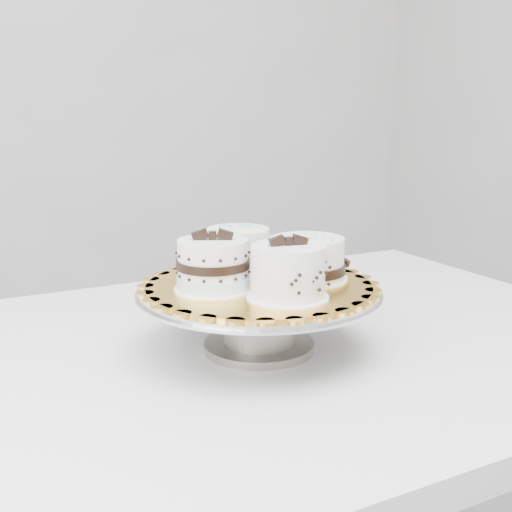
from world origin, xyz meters
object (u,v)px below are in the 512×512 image
table (247,388)px  cake_banded (213,267)px  cake_ribbon (308,260)px  cake_swirl (288,273)px  cake_stand (259,307)px  cake_board (259,285)px  cake_dots (238,251)px

table → cake_banded: (-0.07, -0.03, 0.21)m
table → cake_banded: cake_banded is taller
cake_ribbon → cake_swirl: bearing=-151.5°
cake_swirl → cake_banded: 0.11m
cake_stand → cake_swirl: bearing=-89.6°
cake_board → cake_dots: 0.08m
table → cake_dots: bearing=85.7°
cake_banded → cake_dots: size_ratio=1.12×
cake_board → cake_swirl: cake_swirl is taller
cake_swirl → cake_ribbon: (0.08, 0.07, -0.01)m
cake_board → cake_banded: (-0.07, 0.00, 0.04)m
cake_swirl → cake_ribbon: bearing=55.4°
cake_stand → cake_board: 0.03m
cake_stand → cake_board: bearing=45.0°
cake_stand → cake_swirl: 0.11m
cake_ribbon → cake_dots: bearing=120.8°
cake_banded → cake_ribbon: bearing=22.3°
cake_board → cake_dots: (0.00, 0.07, 0.04)m
cake_stand → cake_ribbon: (0.08, -0.01, 0.06)m
cake_stand → cake_swirl: (0.00, -0.08, 0.07)m
cake_board → cake_dots: bearing=89.7°
table → cake_ribbon: (0.08, -0.04, 0.20)m
cake_dots → cake_stand: bearing=-86.4°
table → cake_swirl: bearing=-87.6°
cake_stand → cake_ribbon: 0.10m
cake_swirl → cake_ribbon: cake_swirl is taller
table → cake_stand: (0.00, -0.03, 0.14)m
table → cake_board: 0.17m
table → cake_board: cake_board is taller
cake_board → cake_swirl: bearing=-89.6°
cake_stand → cake_dots: 0.10m
cake_dots → cake_ribbon: (0.08, -0.08, -0.01)m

